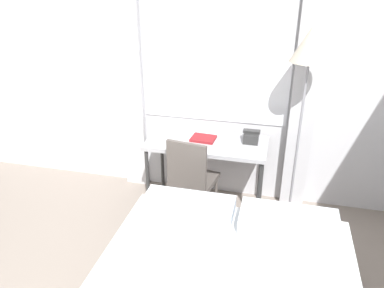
% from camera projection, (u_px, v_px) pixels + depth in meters
% --- Properties ---
extents(wall_back_with_window, '(5.58, 0.13, 2.70)m').
position_uv_depth(wall_back_with_window, '(195.00, 70.00, 3.75)').
color(wall_back_with_window, silver).
rests_on(wall_back_with_window, ground_plane).
extents(desk, '(1.17, 0.55, 0.75)m').
position_uv_depth(desk, '(207.00, 148.00, 3.68)').
color(desk, '#B2B2B7').
rests_on(desk, ground_plane).
extents(desk_chair, '(0.46, 0.46, 0.90)m').
position_uv_depth(desk_chair, '(191.00, 176.00, 3.53)').
color(desk_chair, '#59514C').
rests_on(desk_chair, ground_plane).
extents(standing_lamp, '(0.32, 0.32, 1.87)m').
position_uv_depth(standing_lamp, '(309.00, 58.00, 3.11)').
color(standing_lamp, '#4C4C51').
rests_on(standing_lamp, ground_plane).
extents(telephone, '(0.16, 0.18, 0.12)m').
position_uv_depth(telephone, '(251.00, 136.00, 3.63)').
color(telephone, '#2D2D2D').
rests_on(telephone, desk).
extents(book, '(0.25, 0.21, 0.02)m').
position_uv_depth(book, '(203.00, 138.00, 3.68)').
color(book, maroon).
rests_on(book, desk).
extents(mug, '(0.08, 0.08, 0.10)m').
position_uv_depth(mug, '(161.00, 131.00, 3.77)').
color(mug, white).
rests_on(mug, desk).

